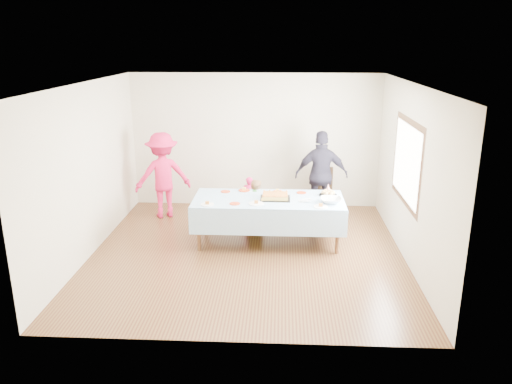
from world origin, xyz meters
TOP-DOWN VIEW (x-y plane):
  - ground at (0.00, 0.00)m, footprint 5.00×5.00m
  - room_walls at (0.05, 0.00)m, footprint 5.04×5.04m
  - party_table at (0.33, 0.48)m, footprint 2.50×1.10m
  - birthday_cake at (0.44, 0.47)m, footprint 0.49×0.38m
  - rolls_tray at (1.33, 0.70)m, footprint 0.30×0.30m
  - punch_bowl at (1.34, 0.30)m, footprint 0.35×0.35m
  - party_hat at (1.35, 0.87)m, footprint 0.09×0.09m
  - fork_pile at (0.92, 0.31)m, footprint 0.24×0.18m
  - plate_red_far_a at (-0.43, 0.82)m, footprint 0.17×0.17m
  - plate_red_far_b at (-0.11, 0.91)m, footprint 0.20×0.20m
  - plate_red_far_c at (0.47, 0.84)m, footprint 0.18×0.18m
  - plate_red_far_d at (0.89, 0.82)m, footprint 0.17×0.17m
  - plate_red_near at (-0.21, 0.16)m, footprint 0.17×0.17m
  - plate_white_left at (-0.65, 0.10)m, footprint 0.22×0.22m
  - plate_white_mid at (0.14, 0.18)m, footprint 0.24×0.24m
  - plate_white_right at (1.16, 0.08)m, footprint 0.22×0.22m
  - dining_chair at (1.37, 1.97)m, footprint 0.48×0.48m
  - toddler_left at (-0.08, 1.74)m, footprint 0.30×0.20m
  - toddler_mid at (0.07, 0.90)m, footprint 0.41×0.28m
  - toddler_right at (0.07, 1.07)m, footprint 0.48×0.39m
  - adult_left at (-1.74, 1.69)m, footprint 1.22×0.95m
  - adult_right at (1.30, 1.76)m, footprint 1.00×0.42m

SIDE VIEW (x-z plane):
  - ground at x=0.00m, z-range 0.00..0.00m
  - toddler_mid at x=0.07m, z-range 0.00..0.79m
  - toddler_left at x=-0.08m, z-range 0.00..0.81m
  - toddler_right at x=0.07m, z-range 0.00..0.94m
  - dining_chair at x=1.37m, z-range 0.05..0.98m
  - party_table at x=0.33m, z-range 0.33..1.11m
  - plate_red_far_a at x=-0.43m, z-range 0.78..0.79m
  - plate_red_far_b at x=-0.11m, z-range 0.78..0.79m
  - plate_red_far_c at x=0.47m, z-range 0.78..0.79m
  - plate_red_far_d at x=0.89m, z-range 0.78..0.79m
  - plate_red_near at x=-0.21m, z-range 0.78..0.79m
  - plate_white_left at x=-0.65m, z-range 0.78..0.79m
  - plate_white_mid at x=0.14m, z-range 0.78..0.79m
  - plate_white_right at x=1.16m, z-range 0.78..0.79m
  - fork_pile at x=0.92m, z-range 0.78..0.85m
  - rolls_tray at x=1.33m, z-range 0.77..0.86m
  - birthday_cake at x=0.44m, z-range 0.78..0.86m
  - punch_bowl at x=1.34m, z-range 0.78..0.86m
  - adult_left at x=-1.74m, z-range 0.00..1.65m
  - adult_right at x=1.30m, z-range 0.00..1.70m
  - party_hat at x=1.35m, z-range 0.78..0.94m
  - room_walls at x=0.05m, z-range 0.41..3.13m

